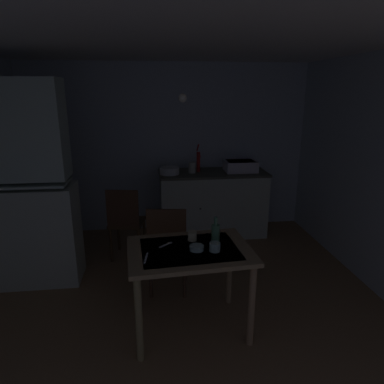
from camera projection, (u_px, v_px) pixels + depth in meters
The scene contains 20 objects.
ground_plane at pixel (181, 294), 3.58m from camera, with size 5.01×5.01×0.00m, color #916D47.
wall_back at pixel (168, 149), 5.06m from camera, with size 4.11×0.10×2.40m, color silver.
wall_right at pixel (383, 175), 3.48m from camera, with size 0.10×3.83×2.40m, color silver.
ceiling_slab at pixel (178, 36), 2.89m from camera, with size 4.11×3.83×0.10m, color silver.
hutch_cabinet at pixel (29, 193), 3.57m from camera, with size 0.92×0.45×2.14m.
counter_cabinet at pixel (212, 203), 4.99m from camera, with size 1.51×0.64×0.92m.
sink_basin at pixel (240, 166), 4.88m from camera, with size 0.44×0.34×0.15m.
hand_pump at pixel (198, 160), 4.83m from camera, with size 0.05×0.27×0.39m.
mixing_bowl_counter at pixel (169, 171), 4.73m from camera, with size 0.27×0.27×0.09m, color white.
stoneware_crock at pixel (192, 168), 4.80m from camera, with size 0.10×0.10×0.15m, color beige.
dining_table at pixel (190, 261), 2.89m from camera, with size 1.06×0.80×0.76m.
chair_far_side at pixel (168, 248), 3.48m from camera, with size 0.45×0.45×0.95m.
chair_by_counter at pixel (126, 221), 4.21m from camera, with size 0.47×0.47×0.92m.
serving_bowl_wide at pixel (197, 248), 2.84m from camera, with size 0.12×0.12×0.04m, color #ADD1C1.
teacup_cream at pixel (215, 247), 2.81m from camera, with size 0.09×0.09×0.07m, color #ADD1C1.
mug_tall at pixel (192, 236), 3.01m from camera, with size 0.08×0.08×0.08m, color beige.
glass_bottle at pixel (216, 233), 2.95m from camera, with size 0.07×0.07×0.23m.
table_knife at pixel (146, 258), 2.69m from camera, with size 0.17×0.02×0.01m, color silver.
teaspoon_near_bowl at pixel (166, 245), 2.93m from camera, with size 0.14×0.02×0.01m, color beige.
pendant_bulb at pixel (183, 98), 3.14m from camera, with size 0.08×0.08×0.08m, color #F9EFCC.
Camera 1 is at (-0.27, -3.13, 2.02)m, focal length 32.40 mm.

